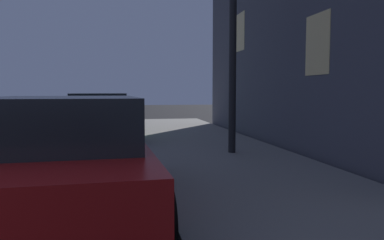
% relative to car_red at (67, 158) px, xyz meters
% --- Properties ---
extents(car_red, '(2.15, 4.20, 1.43)m').
position_rel_car_red_xyz_m(car_red, '(0.00, 0.00, 0.00)').
color(car_red, maroon).
rests_on(car_red, ground).
extents(car_green, '(2.11, 4.65, 1.43)m').
position_rel_car_red_xyz_m(car_green, '(-0.00, 6.91, 0.01)').
color(car_green, '#19592D').
rests_on(car_green, ground).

